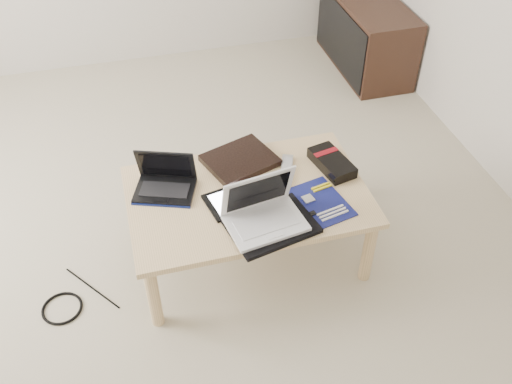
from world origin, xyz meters
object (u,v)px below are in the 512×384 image
object	(u,v)px
netbook	(165,182)
white_laptop	(263,212)
gpu_box	(332,163)
coffee_table	(248,202)
media_cabinet	(365,35)

from	to	relation	value
netbook	white_laptop	distance (m)	0.50
netbook	white_laptop	size ratio (longest dim) A/B	0.90
netbook	gpu_box	bearing A→B (deg)	-3.57
white_laptop	gpu_box	xyz separation A→B (m)	(0.42, 0.28, -0.04)
coffee_table	media_cabinet	world-z (taller)	media_cabinet
coffee_table	white_laptop	world-z (taller)	white_laptop
coffee_table	white_laptop	xyz separation A→B (m)	(0.02, -0.20, 0.12)
gpu_box	media_cabinet	bearing A→B (deg)	60.65
coffee_table	media_cabinet	distance (m)	2.05
media_cabinet	netbook	xyz separation A→B (m)	(-1.65, -1.46, 0.19)
coffee_table	media_cabinet	size ratio (longest dim) A/B	1.22
netbook	media_cabinet	bearing A→B (deg)	41.58
coffee_table	gpu_box	distance (m)	0.45
media_cabinet	netbook	bearing A→B (deg)	-138.42
white_laptop	media_cabinet	bearing A→B (deg)	54.65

